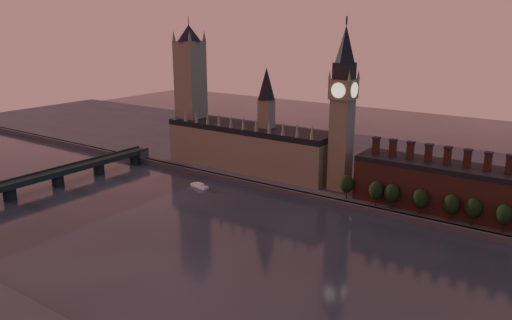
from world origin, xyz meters
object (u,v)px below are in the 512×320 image
Objects in this scene: big_ben at (343,107)px; westminster_bridge at (30,182)px; victoria_tower at (191,88)px; river_boat at (199,186)px.

big_ben is 205.83m from westminster_bridge.
westminster_bridge is at bearing -106.56° from victoria_tower.
westminster_bridge is (-35.00, -117.70, -51.65)m from victoria_tower.
victoria_tower is at bearing 145.81° from river_boat.
river_boat is (81.56, 72.11, -6.31)m from westminster_bridge.
westminster_bridge is (-165.00, -112.70, -49.39)m from big_ben.
westminster_bridge reaches higher than river_boat.
big_ben is 108.22m from river_boat.
victoria_tower reaches higher than westminster_bridge.
big_ben is 7.00× the size of river_boat.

